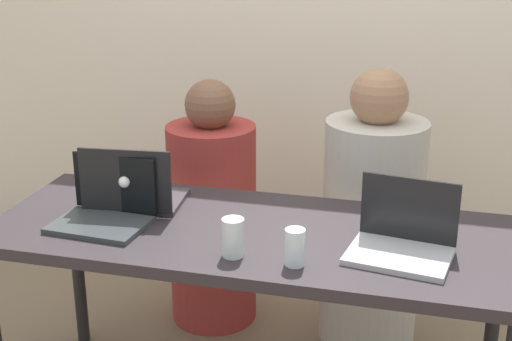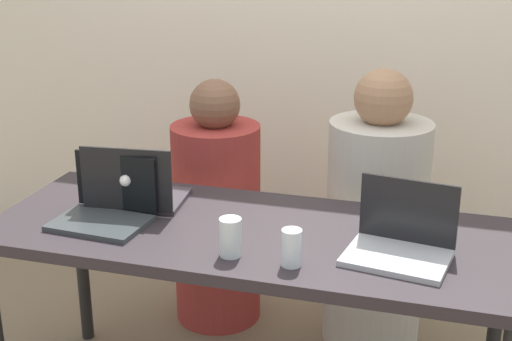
{
  "view_description": "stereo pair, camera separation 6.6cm",
  "coord_description": "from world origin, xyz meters",
  "px_view_note": "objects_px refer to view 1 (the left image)",
  "views": [
    {
      "loc": [
        0.56,
        -2.06,
        1.68
      ],
      "look_at": [
        0.0,
        0.07,
        0.91
      ],
      "focal_mm": 50.0,
      "sensor_mm": 36.0,
      "label": 1
    },
    {
      "loc": [
        0.62,
        -2.04,
        1.68
      ],
      "look_at": [
        0.0,
        0.07,
        0.91
      ],
      "focal_mm": 50.0,
      "sensor_mm": 36.0,
      "label": 2
    }
  ],
  "objects_px": {
    "person_on_right": "(372,225)",
    "laptop_front_left": "(105,210)",
    "water_glass_center": "(232,240)",
    "laptop_front_right": "(402,239)",
    "water_glass_right": "(295,250)",
    "laptop_back_left": "(134,193)",
    "person_on_left": "(213,217)"
  },
  "relations": [
    {
      "from": "laptop_front_right",
      "to": "person_on_left",
      "type": "bearing_deg",
      "value": 149.11
    },
    {
      "from": "person_on_right",
      "to": "water_glass_right",
      "type": "height_order",
      "value": "person_on_right"
    },
    {
      "from": "person_on_left",
      "to": "person_on_right",
      "type": "xyz_separation_m",
      "value": [
        0.68,
        0.0,
        0.04
      ]
    },
    {
      "from": "person_on_right",
      "to": "water_glass_center",
      "type": "xyz_separation_m",
      "value": [
        -0.34,
        -0.83,
        0.27
      ]
    },
    {
      "from": "water_glass_center",
      "to": "water_glass_right",
      "type": "height_order",
      "value": "water_glass_center"
    },
    {
      "from": "water_glass_center",
      "to": "laptop_front_right",
      "type": "bearing_deg",
      "value": 16.1
    },
    {
      "from": "person_on_right",
      "to": "laptop_back_left",
      "type": "height_order",
      "value": "person_on_right"
    },
    {
      "from": "person_on_right",
      "to": "water_glass_right",
      "type": "distance_m",
      "value": 0.9
    },
    {
      "from": "laptop_front_right",
      "to": "water_glass_right",
      "type": "height_order",
      "value": "laptop_front_right"
    },
    {
      "from": "laptop_back_left",
      "to": "laptop_front_right",
      "type": "relative_size",
      "value": 1.03
    },
    {
      "from": "laptop_front_right",
      "to": "water_glass_center",
      "type": "height_order",
      "value": "laptop_front_right"
    },
    {
      "from": "laptop_back_left",
      "to": "water_glass_center",
      "type": "xyz_separation_m",
      "value": [
        0.44,
        -0.29,
        0.0
      ]
    },
    {
      "from": "person_on_left",
      "to": "laptop_back_left",
      "type": "distance_m",
      "value": 0.63
    },
    {
      "from": "laptop_front_left",
      "to": "laptop_front_right",
      "type": "height_order",
      "value": "laptop_front_right"
    },
    {
      "from": "water_glass_center",
      "to": "water_glass_right",
      "type": "bearing_deg",
      "value": -3.47
    },
    {
      "from": "laptop_front_right",
      "to": "water_glass_right",
      "type": "xyz_separation_m",
      "value": [
        -0.3,
        -0.15,
        0.0
      ]
    },
    {
      "from": "person_on_right",
      "to": "laptop_front_left",
      "type": "relative_size",
      "value": 3.65
    },
    {
      "from": "water_glass_right",
      "to": "laptop_front_left",
      "type": "bearing_deg",
      "value": 168.31
    },
    {
      "from": "person_on_left",
      "to": "water_glass_right",
      "type": "height_order",
      "value": "person_on_left"
    },
    {
      "from": "laptop_back_left",
      "to": "water_glass_center",
      "type": "height_order",
      "value": "laptop_back_left"
    },
    {
      "from": "person_on_right",
      "to": "laptop_front_right",
      "type": "distance_m",
      "value": 0.75
    },
    {
      "from": "person_on_left",
      "to": "water_glass_center",
      "type": "bearing_deg",
      "value": 100.0
    },
    {
      "from": "laptop_back_left",
      "to": "person_on_left",
      "type": "bearing_deg",
      "value": -106.71
    },
    {
      "from": "laptop_front_left",
      "to": "water_glass_center",
      "type": "xyz_separation_m",
      "value": [
        0.48,
        -0.13,
        0.0
      ]
    },
    {
      "from": "water_glass_right",
      "to": "water_glass_center",
      "type": "bearing_deg",
      "value": 176.53
    },
    {
      "from": "person_on_left",
      "to": "person_on_right",
      "type": "bearing_deg",
      "value": 167.99
    },
    {
      "from": "person_on_right",
      "to": "laptop_front_left",
      "type": "xyz_separation_m",
      "value": [
        -0.82,
        -0.7,
        0.26
      ]
    },
    {
      "from": "laptop_back_left",
      "to": "water_glass_right",
      "type": "distance_m",
      "value": 0.7
    },
    {
      "from": "water_glass_center",
      "to": "person_on_right",
      "type": "bearing_deg",
      "value": 67.5
    },
    {
      "from": "laptop_back_left",
      "to": "water_glass_right",
      "type": "height_order",
      "value": "laptop_back_left"
    },
    {
      "from": "laptop_front_left",
      "to": "water_glass_right",
      "type": "relative_size",
      "value": 2.82
    },
    {
      "from": "water_glass_right",
      "to": "laptop_front_right",
      "type": "bearing_deg",
      "value": 27.34
    }
  ]
}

